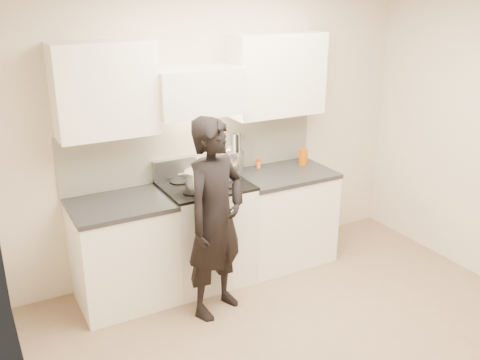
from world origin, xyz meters
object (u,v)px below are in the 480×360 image
at_px(counter_right, 282,216).
at_px(person, 216,219).
at_px(stove, 206,232).
at_px(utensil_crock, 237,160).
at_px(wok, 218,163).

xyz_separation_m(counter_right, person, (-0.98, -0.51, 0.38)).
xyz_separation_m(stove, utensil_crock, (0.45, 0.25, 0.56)).
bearing_deg(person, utensil_crock, 28.23).
bearing_deg(person, stove, 50.44).
bearing_deg(stove, utensil_crock, 28.58).
bearing_deg(utensil_crock, person, -128.23).
relative_size(wok, utensil_crock, 1.38).
relative_size(wok, person, 0.30).
height_order(wok, utensil_crock, wok).
distance_m(stove, utensil_crock, 0.76).
xyz_separation_m(utensil_crock, person, (-0.60, -0.76, -0.20)).
relative_size(stove, person, 0.57).
bearing_deg(counter_right, wok, 167.66).
xyz_separation_m(stove, counter_right, (0.83, 0.00, -0.01)).
bearing_deg(person, counter_right, 4.16).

